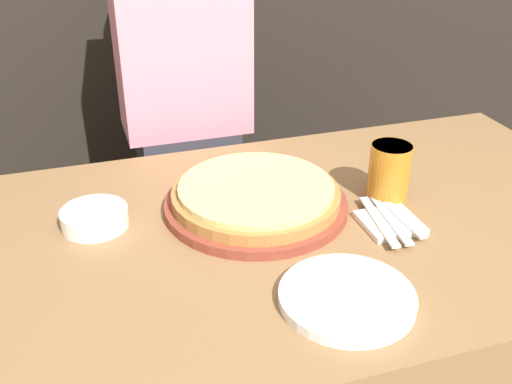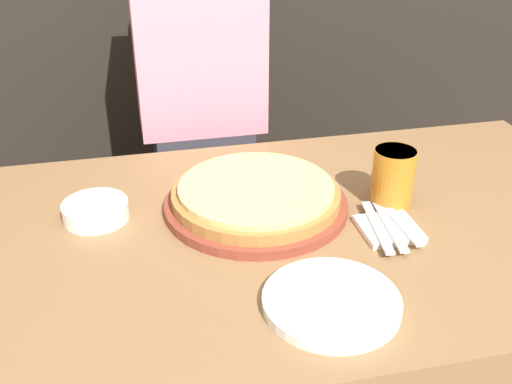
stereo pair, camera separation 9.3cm
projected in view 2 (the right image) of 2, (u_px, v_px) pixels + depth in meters
The scene contains 10 objects.
dining_table at pixel (293, 360), 1.35m from camera, with size 1.43×0.81×0.72m.
pizza_on_board at pixel (256, 198), 1.23m from camera, with size 0.38×0.38×0.06m.
beer_glass at pixel (393, 176), 1.22m from camera, with size 0.09×0.09×0.13m.
dinner_plate at pixel (331, 302), 0.96m from camera, with size 0.22×0.22×0.02m.
side_bowl at pixel (96, 211), 1.20m from camera, with size 0.13×0.13×0.04m.
napkin_stack at pixel (389, 229), 1.16m from camera, with size 0.11×0.11×0.01m.
fork at pixel (377, 227), 1.15m from camera, with size 0.04×0.19×0.00m.
dinner_knife at pixel (389, 225), 1.15m from camera, with size 0.04×0.19×0.00m.
spoon at pixel (401, 224), 1.16m from camera, with size 0.02×0.16×0.00m.
diner_person at pixel (203, 140), 1.71m from camera, with size 0.34×0.20×1.31m.
Camera 2 is at (-0.30, -0.96, 1.34)m, focal length 42.00 mm.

